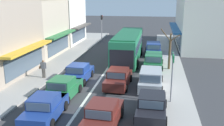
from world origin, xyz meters
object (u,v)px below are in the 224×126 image
object	(u,v)px
parked_wagon_kerb_third	(154,61)
street_tree_right	(170,52)
sedan_adjacent_lane_trail	(63,89)
pedestrian_with_handbag_near	(43,68)
sedan_behind_bus_mid	(45,108)
sedan_behind_bus_near	(78,73)
sedan_queue_far_back	(118,78)
parked_wagon_kerb_second	(151,79)
parked_sedan_kerb_front	(151,106)
traffic_light_downstreet	(102,24)
city_bus	(128,45)
directional_road_sign	(173,66)
parked_wagon_kerb_rear	(153,49)
sedan_queue_gap_filler	(103,116)

from	to	relation	value
parked_wagon_kerb_third	street_tree_right	bearing A→B (deg)	-17.06
sedan_adjacent_lane_trail	pedestrian_with_handbag_near	xyz separation A→B (m)	(-3.17, 3.80, 0.40)
sedan_behind_bus_mid	sedan_behind_bus_near	size ratio (longest dim) A/B	1.01
sedan_behind_bus_near	sedan_queue_far_back	xyz separation A→B (m)	(3.63, -0.73, 0.00)
sedan_adjacent_lane_trail	parked_wagon_kerb_second	xyz separation A→B (m)	(6.28, 3.19, 0.08)
parked_wagon_kerb_second	sedan_queue_far_back	bearing A→B (deg)	-179.76
sedan_behind_bus_mid	pedestrian_with_handbag_near	world-z (taller)	pedestrian_with_handbag_near
sedan_queue_far_back	parked_sedan_kerb_front	xyz separation A→B (m)	(2.85, -5.11, 0.00)
sedan_queue_far_back	sedan_adjacent_lane_trail	world-z (taller)	same
sedan_queue_far_back	parked_wagon_kerb_third	distance (m)	6.57
sedan_adjacent_lane_trail	parked_wagon_kerb_second	bearing A→B (deg)	26.89
street_tree_right	parked_wagon_kerb_second	bearing A→B (deg)	-106.52
pedestrian_with_handbag_near	sedan_queue_far_back	bearing A→B (deg)	-5.24
sedan_behind_bus_near	traffic_light_downstreet	size ratio (longest dim) A/B	1.01
parked_sedan_kerb_front	parked_wagon_kerb_second	xyz separation A→B (m)	(-0.20, 5.12, 0.08)
city_bus	directional_road_sign	xyz separation A→B (m)	(4.25, -11.17, 0.80)
parked_wagon_kerb_third	parked_sedan_kerb_front	bearing A→B (deg)	-89.46
city_bus	traffic_light_downstreet	world-z (taller)	traffic_light_downstreet
sedan_behind_bus_mid	parked_sedan_kerb_front	bearing A→B (deg)	12.54
city_bus	sedan_behind_bus_mid	bearing A→B (deg)	-102.89
city_bus	parked_sedan_kerb_front	distance (m)	13.74
parked_wagon_kerb_second	parked_sedan_kerb_front	bearing A→B (deg)	-87.71
sedan_behind_bus_near	sedan_adjacent_lane_trail	world-z (taller)	same
parked_wagon_kerb_second	parked_wagon_kerb_rear	size ratio (longest dim) A/B	0.99
sedan_behind_bus_mid	sedan_queue_gap_filler	xyz separation A→B (m)	(3.66, -0.38, 0.00)
parked_wagon_kerb_second	street_tree_right	size ratio (longest dim) A/B	1.09
parked_wagon_kerb_second	pedestrian_with_handbag_near	distance (m)	9.48
parked_wagon_kerb_rear	sedan_adjacent_lane_trail	bearing A→B (deg)	-112.12
sedan_adjacent_lane_trail	sedan_queue_far_back	bearing A→B (deg)	41.10
sedan_queue_gap_filler	directional_road_sign	size ratio (longest dim) A/B	1.18
city_bus	sedan_queue_gap_filler	distance (m)	15.21
city_bus	sedan_behind_bus_near	bearing A→B (deg)	-114.91
sedan_adjacent_lane_trail	pedestrian_with_handbag_near	size ratio (longest dim) A/B	2.62
directional_road_sign	traffic_light_downstreet	bearing A→B (deg)	113.17
pedestrian_with_handbag_near	street_tree_right	bearing A→B (deg)	23.74
sedan_behind_bus_mid	parked_wagon_kerb_second	xyz separation A→B (m)	(6.16, 6.54, 0.08)
sedan_behind_bus_near	sedan_behind_bus_mid	bearing A→B (deg)	-89.12
sedan_queue_gap_filler	street_tree_right	xyz separation A→B (m)	(4.12, 12.40, 1.23)
parked_sedan_kerb_front	traffic_light_downstreet	distance (m)	26.42
city_bus	sedan_behind_bus_near	world-z (taller)	city_bus
traffic_light_downstreet	pedestrian_with_handbag_near	size ratio (longest dim) A/B	2.58
parked_wagon_kerb_rear	parked_sedan_kerb_front	bearing A→B (deg)	-89.09
sedan_behind_bus_near	pedestrian_with_handbag_near	world-z (taller)	pedestrian_with_handbag_near
parked_wagon_kerb_second	parked_wagon_kerb_rear	bearing A→B (deg)	90.32
traffic_light_downstreet	pedestrian_with_handbag_near	xyz separation A→B (m)	(-1.19, -19.20, -1.79)
sedan_behind_bus_mid	pedestrian_with_handbag_near	distance (m)	7.88
sedan_behind_bus_near	sedan_queue_far_back	size ratio (longest dim) A/B	0.99
parked_sedan_kerb_front	pedestrian_with_handbag_near	distance (m)	11.24
city_bus	sedan_queue_far_back	world-z (taller)	city_bus
city_bus	parked_wagon_kerb_rear	xyz separation A→B (m)	(2.71, 3.86, -1.14)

